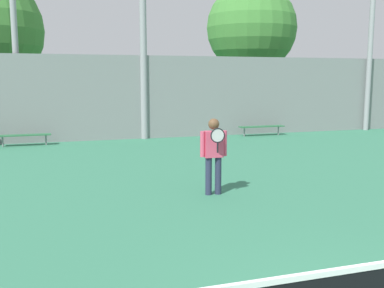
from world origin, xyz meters
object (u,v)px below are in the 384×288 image
(tennis_player, at_px, (214,151))
(bench_courtside_far, at_px, (24,136))
(light_pole_far_right, at_px, (143,4))
(tree_green_broad, at_px, (251,29))
(bench_adjacent_court, at_px, (262,127))

(tennis_player, bearing_deg, bench_courtside_far, 119.19)
(light_pole_far_right, distance_m, tree_green_broad, 8.60)
(bench_adjacent_court, bearing_deg, tree_green_broad, 70.10)
(bench_courtside_far, xyz_separation_m, bench_adjacent_court, (9.75, 0.00, 0.00))
(light_pole_far_right, xyz_separation_m, tree_green_broad, (7.07, 4.89, -0.26))
(bench_courtside_far, xyz_separation_m, light_pole_far_right, (4.68, 0.63, 5.07))
(bench_courtside_far, distance_m, tree_green_broad, 13.85)
(tennis_player, distance_m, tree_green_broad, 16.65)
(bench_courtside_far, relative_size, bench_adjacent_court, 0.93)
(light_pole_far_right, bearing_deg, tennis_player, -92.56)
(bench_courtside_far, distance_m, light_pole_far_right, 6.93)
(bench_adjacent_court, relative_size, light_pole_far_right, 0.22)
(tree_green_broad, bearing_deg, bench_courtside_far, -154.83)
(tennis_player, relative_size, tree_green_broad, 0.22)
(tennis_player, height_order, bench_courtside_far, tennis_player)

